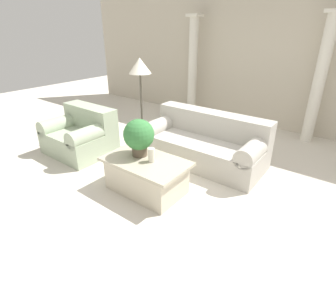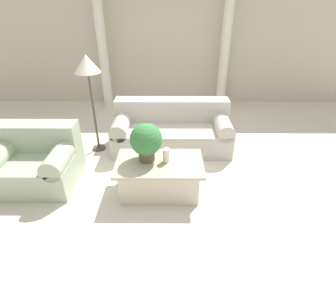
% 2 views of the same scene
% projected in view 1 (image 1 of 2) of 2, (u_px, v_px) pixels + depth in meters
% --- Properties ---
extents(ground_plane, '(16.00, 16.00, 0.00)m').
position_uv_depth(ground_plane, '(177.00, 177.00, 3.94)').
color(ground_plane, silver).
extents(wall_back, '(10.00, 0.06, 3.20)m').
position_uv_depth(wall_back, '(262.00, 51.00, 5.51)').
color(wall_back, beige).
rests_on(wall_back, ground_plane).
extents(sofa_long, '(1.97, 0.89, 0.79)m').
position_uv_depth(sofa_long, '(205.00, 143.00, 4.31)').
color(sofa_long, '#B7B2A8').
rests_on(sofa_long, ground_plane).
extents(loveseat, '(1.12, 0.89, 0.79)m').
position_uv_depth(loveseat, '(81.00, 134.00, 4.63)').
color(loveseat, '#A8B89A').
rests_on(loveseat, ground_plane).
extents(coffee_table, '(1.13, 0.68, 0.46)m').
position_uv_depth(coffee_table, '(146.00, 175.00, 3.52)').
color(coffee_table, beige).
rests_on(coffee_table, ground_plane).
extents(potted_plant, '(0.41, 0.41, 0.51)m').
position_uv_depth(potted_plant, '(139.00, 136.00, 3.45)').
color(potted_plant, brown).
rests_on(potted_plant, coffee_table).
extents(pillar_candle, '(0.09, 0.09, 0.19)m').
position_uv_depth(pillar_candle, '(151.00, 155.00, 3.36)').
color(pillar_candle, silver).
rests_on(pillar_candle, coffee_table).
extents(floor_lamp, '(0.39, 0.39, 1.60)m').
position_uv_depth(floor_lamp, '(140.00, 70.00, 4.50)').
color(floor_lamp, '#4C473D').
rests_on(floor_lamp, ground_plane).
extents(column_left, '(0.29, 0.29, 2.34)m').
position_uv_depth(column_left, '(193.00, 67.00, 6.24)').
color(column_left, silver).
rests_on(column_left, ground_plane).
extents(column_right, '(0.29, 0.29, 2.34)m').
position_uv_depth(column_right, '(319.00, 79.00, 4.74)').
color(column_right, silver).
rests_on(column_right, ground_plane).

